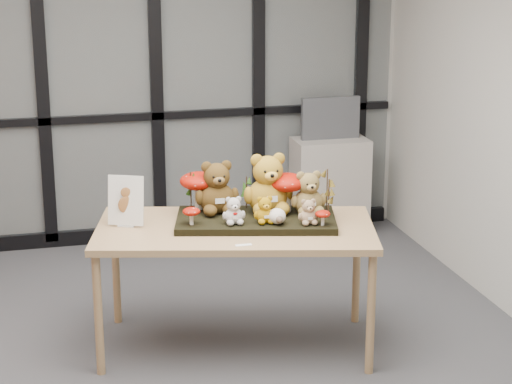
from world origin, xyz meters
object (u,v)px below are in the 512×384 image
object	(u,v)px
mushroom_front_left	(191,215)
mushroom_front_right	(323,217)
bear_small_yellow	(265,208)
plush_cream_hedgehog	(277,215)
cabinet	(330,187)
display_table	(235,237)
monitor	(330,118)
bear_pooh_yellow	(268,180)
bear_tan_back	(308,190)
mushroom_back_right	(287,191)
sign_holder	(126,203)
diorama_tray	(256,220)
bear_brown_medium	(217,184)
bear_white_bow	(234,209)
mushroom_back_left	(199,189)
bear_beige_small	(308,210)

from	to	relation	value
mushroom_front_left	mushroom_front_right	world-z (taller)	mushroom_front_left
bear_small_yellow	mushroom_front_left	world-z (taller)	bear_small_yellow
plush_cream_hedgehog	cabinet	size ratio (longest dim) A/B	0.13
display_table	monitor	xyz separation A→B (m)	(1.27, 1.99, 0.28)
plush_cream_hedgehog	bear_pooh_yellow	bearing A→B (deg)	102.10
bear_pooh_yellow	bear_tan_back	xyz separation A→B (m)	(0.24, -0.09, -0.06)
mushroom_back_right	sign_holder	size ratio (longest dim) A/B	0.85
diorama_tray	sign_holder	world-z (taller)	sign_holder
bear_brown_medium	plush_cream_hedgehog	world-z (taller)	bear_brown_medium
cabinet	bear_white_bow	bearing A→B (deg)	-122.46
mushroom_back_left	sign_holder	world-z (taller)	sign_holder
mushroom_back_left	bear_pooh_yellow	bearing A→B (deg)	-21.22
bear_brown_medium	mushroom_front_right	xyz separation A→B (m)	(0.56, -0.41, -0.13)
bear_small_yellow	plush_cream_hedgehog	distance (m)	0.09
mushroom_front_right	sign_holder	world-z (taller)	sign_holder
bear_white_bow	plush_cream_hedgehog	xyz separation A→B (m)	(0.25, -0.07, -0.04)
plush_cream_hedgehog	mushroom_back_right	distance (m)	0.27
bear_tan_back	cabinet	size ratio (longest dim) A/B	0.36
mushroom_back_left	sign_holder	xyz separation A→B (m)	(-0.47, -0.10, -0.03)
sign_holder	mushroom_front_left	bearing A→B (deg)	-4.60
diorama_tray	bear_brown_medium	world-z (taller)	bear_brown_medium
bear_brown_medium	mushroom_back_left	size ratio (longest dim) A/B	1.37
bear_pooh_yellow	bear_beige_small	bearing A→B (deg)	-45.64
bear_tan_back	bear_beige_small	distance (m)	0.22
bear_small_yellow	bear_beige_small	size ratio (longest dim) A/B	1.06
mushroom_back_left	mushroom_front_left	distance (m)	0.32
bear_beige_small	cabinet	bearing A→B (deg)	81.74
bear_beige_small	sign_holder	bearing A→B (deg)	175.21
bear_tan_back	bear_small_yellow	bearing A→B (deg)	-145.83
bear_tan_back	monitor	bearing A→B (deg)	81.46
mushroom_front_left	mushroom_front_right	xyz separation A→B (m)	(0.75, -0.20, -0.01)
plush_cream_hedgehog	bear_brown_medium	bearing A→B (deg)	147.17
display_table	bear_pooh_yellow	size ratio (longest dim) A/B	4.46
bear_pooh_yellow	mushroom_back_left	size ratio (longest dim) A/B	1.56
diorama_tray	plush_cream_hedgehog	size ratio (longest dim) A/B	9.27
mushroom_front_right	cabinet	size ratio (longest dim) A/B	0.12
plush_cream_hedgehog	bear_beige_small	bearing A→B (deg)	-0.78
display_table	cabinet	bearing A→B (deg)	70.86
bear_small_yellow	mushroom_back_right	bearing A→B (deg)	58.05
mushroom_front_left	sign_holder	xyz separation A→B (m)	(-0.37, 0.19, 0.05)
display_table	bear_beige_small	world-z (taller)	bear_beige_small
bear_brown_medium	sign_holder	distance (m)	0.57
bear_pooh_yellow	bear_tan_back	distance (m)	0.26
sign_holder	bear_tan_back	bearing A→B (deg)	15.62
bear_white_bow	cabinet	distance (m)	2.46
bear_brown_medium	bear_white_bow	world-z (taller)	bear_brown_medium
mushroom_front_right	sign_holder	xyz separation A→B (m)	(-1.12, 0.40, 0.05)
bear_small_yellow	mushroom_back_left	xyz separation A→B (m)	(-0.33, 0.36, 0.04)
display_table	bear_white_bow	xyz separation A→B (m)	(-0.02, -0.06, 0.20)
bear_pooh_yellow	bear_small_yellow	bearing A→B (deg)	-95.74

